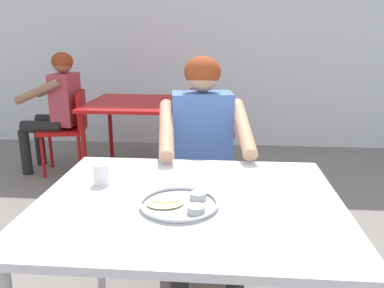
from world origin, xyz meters
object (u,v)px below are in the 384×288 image
at_px(chair_red_right, 204,125).
at_px(drinking_cup, 101,173).
at_px(chair_red_left, 70,125).
at_px(chair_foreground, 201,176).
at_px(diner_foreground, 203,148).
at_px(thali_tray, 180,203).
at_px(table_background_red, 136,110).
at_px(patron_background, 57,102).
at_px(table_foreground, 189,215).

bearing_deg(chair_red_right, drinking_cup, -98.66).
bearing_deg(chair_red_left, chair_foreground, -43.52).
bearing_deg(chair_red_left, drinking_cup, -64.46).
xyz_separation_m(drinking_cup, diner_foreground, (0.40, 0.57, -0.05)).
xyz_separation_m(thali_tray, table_background_red, (-0.70, 2.33, -0.11)).
bearing_deg(patron_background, diner_foreground, -45.56).
height_order(thali_tray, patron_background, patron_background).
bearing_deg(patron_background, thali_tray, -57.44).
height_order(drinking_cup, table_background_red, drinking_cup).
distance_m(chair_foreground, table_background_red, 1.54).
relative_size(chair_foreground, table_background_red, 0.87).
height_order(table_foreground, chair_foreground, chair_foreground).
relative_size(diner_foreground, patron_background, 1.04).
bearing_deg(table_background_red, patron_background, 179.91).
xyz_separation_m(chair_red_right, patron_background, (-1.46, -0.02, 0.21)).
bearing_deg(chair_foreground, table_background_red, 118.08).
height_order(thali_tray, chair_red_left, chair_red_left).
height_order(diner_foreground, chair_red_right, diner_foreground).
bearing_deg(table_foreground, chair_red_left, 121.99).
distance_m(table_foreground, thali_tray, 0.11).
bearing_deg(thali_tray, chair_red_left, 120.67).
distance_m(diner_foreground, chair_red_left, 2.10).
bearing_deg(chair_red_right, table_background_red, -178.42).
height_order(chair_foreground, chair_red_left, chair_foreground).
relative_size(drinking_cup, patron_background, 0.08).
bearing_deg(diner_foreground, table_foreground, -91.50).
bearing_deg(chair_foreground, thali_tray, -91.33).
bearing_deg(chair_red_left, chair_red_right, 2.40).
distance_m(thali_tray, chair_foreground, 1.02).
bearing_deg(thali_tray, patron_background, 122.56).
distance_m(table_background_red, chair_red_left, 0.68).
distance_m(table_foreground, table_background_red, 2.38).
bearing_deg(thali_tray, chair_foreground, 88.67).
bearing_deg(chair_foreground, diner_foreground, -83.74).
height_order(diner_foreground, patron_background, diner_foreground).
bearing_deg(chair_red_right, table_foreground, -88.57).
bearing_deg(thali_tray, drinking_cup, 151.46).
bearing_deg(drinking_cup, chair_red_right, 81.34).
xyz_separation_m(diner_foreground, table_background_red, (-0.74, 1.57, -0.10)).
bearing_deg(patron_background, chair_red_right, 0.67).
bearing_deg(table_background_red, chair_red_right, 1.58).
xyz_separation_m(chair_foreground, table_background_red, (-0.72, 1.35, 0.16)).
bearing_deg(table_background_red, thali_tray, -73.34).
xyz_separation_m(thali_tray, drinking_cup, (-0.36, 0.19, 0.04)).
distance_m(drinking_cup, chair_red_right, 2.20).
height_order(chair_red_left, chair_red_right, chair_red_right).
xyz_separation_m(table_background_red, chair_red_right, (0.67, 0.02, -0.15)).
bearing_deg(chair_red_left, diner_foreground, -47.36).
relative_size(chair_red_left, patron_background, 0.69).
xyz_separation_m(drinking_cup, chair_foreground, (0.38, 0.79, -0.30)).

